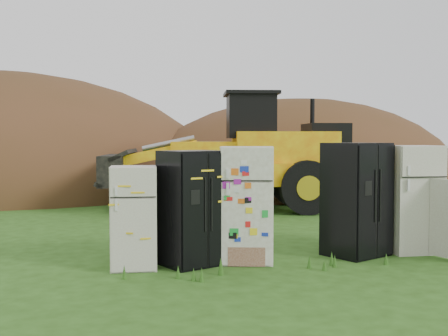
% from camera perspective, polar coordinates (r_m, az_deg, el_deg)
% --- Properties ---
extents(ground, '(120.00, 120.00, 0.00)m').
position_cam_1_polar(ground, '(9.49, 5.97, -9.21)').
color(ground, '#264913').
rests_on(ground, ground).
extents(fridge_leftmost, '(0.77, 0.75, 1.58)m').
position_cam_1_polar(fridge_leftmost, '(8.80, -9.15, -4.96)').
color(fridge_leftmost, silver).
rests_on(fridge_leftmost, ground).
extents(fridge_black_side, '(1.16, 1.05, 1.82)m').
position_cam_1_polar(fridge_black_side, '(8.93, -3.11, -4.06)').
color(fridge_black_side, black).
rests_on(fridge_black_side, ground).
extents(fridge_sticker, '(1.03, 0.99, 1.88)m').
position_cam_1_polar(fridge_sticker, '(9.14, 2.34, -3.69)').
color(fridge_sticker, white).
rests_on(fridge_sticker, ground).
extents(fridge_black_right, '(1.20, 1.12, 1.93)m').
position_cam_1_polar(fridge_black_right, '(9.88, 13.29, -3.11)').
color(fridge_black_right, black).
rests_on(fridge_black_right, ground).
extents(fridge_open_door, '(0.92, 0.86, 1.88)m').
position_cam_1_polar(fridge_open_door, '(10.46, 18.54, -2.98)').
color(fridge_open_door, silver).
rests_on(fridge_open_door, ground).
extents(wheel_loader, '(7.25, 4.10, 3.30)m').
position_cam_1_polar(wheel_loader, '(15.74, -0.28, 1.72)').
color(wheel_loader, yellow).
rests_on(wheel_loader, ground).
extents(dirt_mound_right, '(13.05, 9.57, 7.12)m').
position_cam_1_polar(dirt_mound_right, '(22.06, 7.96, -2.24)').
color(dirt_mound_right, '#442E16').
rests_on(dirt_mound_right, ground).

